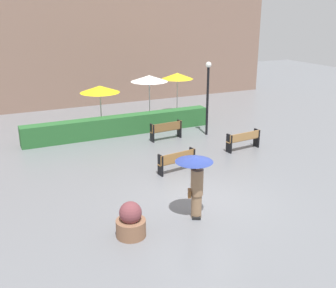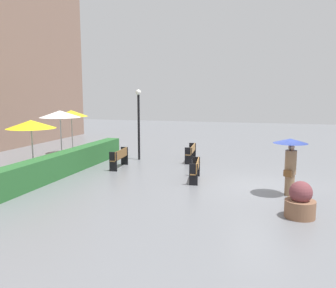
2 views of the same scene
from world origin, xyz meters
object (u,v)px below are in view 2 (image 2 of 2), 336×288
(planter_pot, at_px, (300,202))
(patio_umbrella_yellow, at_px, (31,124))
(lamp_post, at_px, (139,117))
(bench_mid_center, at_px, (196,168))
(bench_back_row, at_px, (120,157))
(patio_umbrella_white, at_px, (60,114))
(patio_umbrella_yellow_far, at_px, (71,113))
(bench_far_right, at_px, (191,152))
(pedestrian_with_umbrella, at_px, (290,156))

(planter_pot, distance_m, patio_umbrella_yellow, 10.98)
(planter_pot, relative_size, lamp_post, 0.28)
(bench_mid_center, xyz_separation_m, patio_umbrella_yellow, (-0.97, 6.90, 1.69))
(bench_back_row, relative_size, patio_umbrella_white, 0.63)
(lamp_post, xyz_separation_m, patio_umbrella_yellow, (-4.58, 3.10, -0.09))
(lamp_post, xyz_separation_m, patio_umbrella_yellow_far, (0.48, 4.28, 0.08))
(bench_far_right, distance_m, patio_umbrella_white, 6.96)
(bench_mid_center, bearing_deg, planter_pot, -132.07)
(patio_umbrella_yellow, relative_size, patio_umbrella_yellow_far, 0.93)
(lamp_post, relative_size, patio_umbrella_white, 1.40)
(bench_mid_center, xyz_separation_m, planter_pot, (-3.32, -3.68, -0.05))
(patio_umbrella_yellow, relative_size, patio_umbrella_white, 0.90)
(bench_far_right, bearing_deg, lamp_post, 96.15)
(pedestrian_with_umbrella, distance_m, planter_pot, 2.35)
(bench_back_row, bearing_deg, bench_far_right, -49.02)
(bench_back_row, xyz_separation_m, planter_pot, (-4.72, -7.61, -0.07))
(bench_far_right, height_order, lamp_post, lamp_post)
(bench_mid_center, relative_size, planter_pot, 1.57)
(bench_mid_center, bearing_deg, lamp_post, 46.50)
(patio_umbrella_yellow_far, bearing_deg, patio_umbrella_yellow, -166.91)
(bench_back_row, xyz_separation_m, patio_umbrella_white, (0.63, 3.53, 1.92))
(bench_far_right, distance_m, lamp_post, 3.29)
(bench_mid_center, height_order, bench_far_right, bench_far_right)
(planter_pot, bearing_deg, patio_umbrella_yellow, 77.48)
(pedestrian_with_umbrella, xyz_separation_m, lamp_post, (4.77, 7.29, 0.91))
(bench_back_row, xyz_separation_m, patio_umbrella_yellow_far, (2.69, 4.15, 1.83))
(bench_back_row, height_order, pedestrian_with_umbrella, pedestrian_with_umbrella)
(bench_far_right, bearing_deg, patio_umbrella_yellow_far, 88.47)
(patio_umbrella_white, bearing_deg, bench_mid_center, -105.20)
(patio_umbrella_yellow, bearing_deg, pedestrian_with_umbrella, -91.06)
(pedestrian_with_umbrella, bearing_deg, patio_umbrella_yellow_far, 65.56)
(lamp_post, height_order, patio_umbrella_yellow, lamp_post)
(bench_mid_center, height_order, bench_back_row, bench_back_row)
(lamp_post, distance_m, patio_umbrella_yellow, 5.53)
(bench_mid_center, xyz_separation_m, pedestrian_with_umbrella, (-1.17, -3.49, 0.87))
(planter_pot, xyz_separation_m, patio_umbrella_yellow_far, (7.41, 11.76, 1.90))
(bench_far_right, bearing_deg, planter_pot, -146.84)
(bench_back_row, distance_m, patio_umbrella_white, 4.07)
(bench_far_right, relative_size, patio_umbrella_white, 0.67)
(bench_far_right, distance_m, bench_back_row, 3.82)
(lamp_post, bearing_deg, planter_pot, -132.80)
(lamp_post, xyz_separation_m, patio_umbrella_white, (-1.58, 3.66, 0.17))
(bench_mid_center, distance_m, patio_umbrella_white, 7.97)
(bench_back_row, xyz_separation_m, patio_umbrella_yellow, (-2.37, 2.97, 1.66))
(bench_mid_center, distance_m, bench_far_right, 4.04)
(planter_pot, xyz_separation_m, patio_umbrella_yellow, (2.35, 10.58, 1.73))
(patio_umbrella_white, bearing_deg, bench_back_row, -100.13)
(planter_pot, distance_m, patio_umbrella_yellow_far, 14.03)
(pedestrian_with_umbrella, relative_size, lamp_post, 0.54)
(bench_far_right, xyz_separation_m, lamp_post, (-0.30, 2.76, 1.76))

